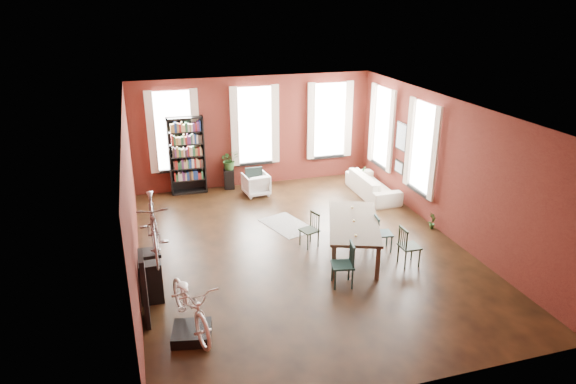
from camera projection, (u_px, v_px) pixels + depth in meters
name	position (u px, v px, depth m)	size (l,w,h in m)	color
room	(305.00, 149.00, 11.30)	(9.00, 9.04, 3.22)	black
dining_table	(353.00, 238.00, 11.15)	(1.03, 2.28, 0.78)	#493B2C
dining_chair_a	(343.00, 265.00, 9.92)	(0.41, 0.41, 0.89)	#1C3E3A
dining_chair_b	(309.00, 230.00, 11.50)	(0.36, 0.36, 0.78)	black
dining_chair_c	(410.00, 246.00, 10.69)	(0.40, 0.40, 0.86)	#1D2F1B
dining_chair_d	(383.00, 233.00, 11.31)	(0.38, 0.38, 0.82)	#1B3B3C
bookshelf	(187.00, 156.00, 14.37)	(1.00, 0.32, 2.20)	black
white_armchair	(256.00, 183.00, 14.48)	(0.67, 0.63, 0.69)	white
cream_sofa	(373.00, 182.00, 14.41)	(2.08, 0.61, 0.81)	beige
striped_rug	(287.00, 225.00, 12.66)	(0.86, 1.37, 0.01)	black
bike_trainer	(192.00, 333.00, 8.50)	(0.63, 0.63, 0.18)	black
bike_wall_rack	(145.00, 290.00, 8.71)	(0.16, 0.60, 1.30)	black
console_table	(151.00, 275.00, 9.63)	(0.40, 0.80, 0.80)	black
plant_stand	(229.00, 179.00, 14.97)	(0.29, 0.29, 0.57)	black
plant_by_sofa	(361.00, 180.00, 15.33)	(0.31, 0.57, 0.25)	#2E6327
plant_small	(432.00, 226.00, 12.46)	(0.22, 0.41, 0.15)	#2E5C24
bicycle_floor	(189.00, 280.00, 8.16)	(0.63, 0.94, 1.79)	silver
bicycle_hung	(151.00, 208.00, 8.24)	(0.47, 1.00, 1.66)	#A5A8AD
plant_on_stand	(229.00, 162.00, 14.82)	(0.53, 0.58, 0.46)	#2A5321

